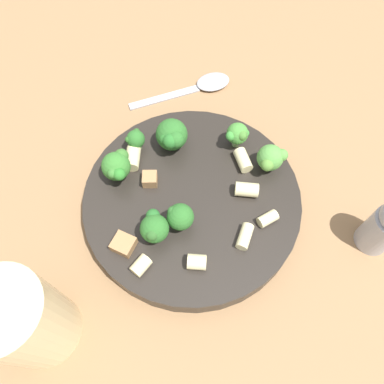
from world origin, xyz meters
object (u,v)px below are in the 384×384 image
at_px(broccoli_floret_1, 117,166).
at_px(rigatoni_5, 243,160).
at_px(broccoli_floret_6, 136,139).
at_px(broccoli_floret_3, 154,228).
at_px(chicken_chunk_1, 150,179).
at_px(rigatoni_3, 247,190).
at_px(broccoli_floret_0, 180,217).
at_px(broccoli_floret_2, 172,136).
at_px(rigatoni_1, 141,265).
at_px(pasta_bowl, 192,200).
at_px(broccoli_floret_5, 238,134).
at_px(drinking_glass, 28,322).
at_px(rigatoni_0, 197,262).
at_px(rigatoni_6, 245,236).
at_px(spoon, 201,86).
at_px(broccoli_floret_4, 271,158).
at_px(chicken_chunk_0, 124,244).
at_px(rigatoni_2, 133,158).
at_px(rigatoni_4, 268,219).

height_order(broccoli_floret_1, rigatoni_5, broccoli_floret_1).
bearing_deg(broccoli_floret_6, broccoli_floret_3, 22.46).
bearing_deg(chicken_chunk_1, rigatoni_3, 91.28).
xyz_separation_m(broccoli_floret_0, broccoli_floret_2, (-0.11, -0.03, 0.00)).
xyz_separation_m(broccoli_floret_1, chicken_chunk_1, (0.00, 0.04, -0.02)).
distance_m(broccoli_floret_6, rigatoni_5, 0.14).
distance_m(broccoli_floret_2, rigatoni_1, 0.16).
xyz_separation_m(pasta_bowl, broccoli_floret_5, (-0.08, 0.04, 0.04)).
distance_m(rigatoni_3, drinking_glass, 0.27).
bearing_deg(broccoli_floret_1, broccoli_floret_5, 116.43).
distance_m(broccoli_floret_1, rigatoni_0, 0.15).
distance_m(rigatoni_0, rigatoni_6, 0.06).
xyz_separation_m(broccoli_floret_2, rigatoni_1, (0.16, -0.01, -0.02)).
distance_m(broccoli_floret_2, broccoli_floret_3, 0.12).
xyz_separation_m(broccoli_floret_0, spoon, (-0.24, -0.01, -0.05)).
xyz_separation_m(rigatoni_0, spoon, (-0.28, -0.03, -0.03)).
distance_m(broccoli_floret_4, rigatoni_1, 0.20).
height_order(broccoli_floret_6, rigatoni_6, broccoli_floret_6).
distance_m(broccoli_floret_1, broccoli_floret_6, 0.05).
bearing_deg(broccoli_floret_3, broccoli_floret_6, -157.54).
bearing_deg(rigatoni_3, broccoli_floret_6, -107.42).
relative_size(broccoli_floret_0, spoon, 0.26).
bearing_deg(chicken_chunk_0, rigatoni_1, 49.15).
xyz_separation_m(rigatoni_3, rigatoni_6, (0.06, 0.00, -0.00)).
bearing_deg(pasta_bowl, rigatoni_0, 12.23).
xyz_separation_m(broccoli_floret_1, chicken_chunk_0, (0.09, 0.03, -0.02)).
bearing_deg(rigatoni_2, rigatoni_0, 39.42).
relative_size(broccoli_floret_2, rigatoni_3, 1.66).
bearing_deg(broccoli_floret_6, drinking_glass, -13.02).
bearing_deg(broccoli_floret_0, spoon, -177.85).
relative_size(pasta_bowl, rigatoni_0, 12.95).
relative_size(broccoli_floret_4, rigatoni_6, 1.30).
xyz_separation_m(pasta_bowl, chicken_chunk_0, (0.07, -0.07, 0.02)).
xyz_separation_m(pasta_bowl, rigatoni_0, (0.08, 0.02, 0.02)).
xyz_separation_m(broccoli_floret_4, drinking_glass, (0.22, -0.22, 0.00)).
xyz_separation_m(broccoli_floret_6, rigatoni_2, (0.02, 0.00, -0.01)).
relative_size(rigatoni_1, rigatoni_6, 0.73).
relative_size(pasta_bowl, broccoli_floret_0, 6.77).
height_order(rigatoni_1, rigatoni_6, rigatoni_1).
bearing_deg(broccoli_floret_1, broccoli_floret_0, 57.83).
height_order(broccoli_floret_6, chicken_chunk_0, broccoli_floret_6).
relative_size(broccoli_floret_0, rigatoni_4, 1.69).
distance_m(rigatoni_0, chicken_chunk_0, 0.08).
bearing_deg(chicken_chunk_1, broccoli_floret_0, 42.13).
relative_size(rigatoni_2, rigatoni_5, 1.02).
xyz_separation_m(rigatoni_4, spoon, (-0.22, -0.11, -0.03)).
distance_m(broccoli_floret_6, rigatoni_3, 0.15).
height_order(rigatoni_4, rigatoni_5, rigatoni_5).
height_order(chicken_chunk_0, chicken_chunk_1, chicken_chunk_1).
bearing_deg(broccoli_floret_6, rigatoni_2, 0.88).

